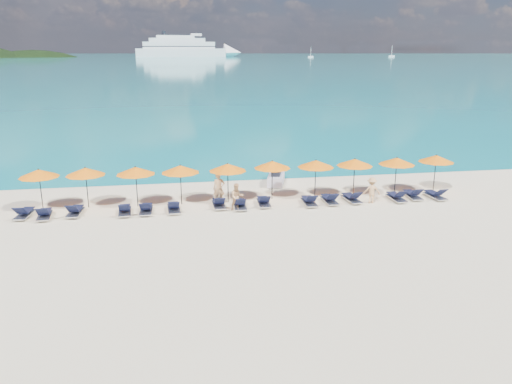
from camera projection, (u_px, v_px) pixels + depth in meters
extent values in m
plane|color=beige|center=(266.00, 234.00, 23.31)|extent=(1400.00, 1400.00, 0.00)
cube|color=#1FA9B2|center=(174.00, 56.00, 649.35)|extent=(1600.00, 1300.00, 0.01)
ellipsoid|color=black|center=(37.00, 91.00, 540.82)|extent=(162.00, 126.00, 85.50)
cube|color=white|center=(181.00, 53.00, 561.65)|extent=(100.47, 25.09, 9.04)
cone|color=white|center=(233.00, 53.00, 574.92)|extent=(21.25, 21.25, 19.89)
cube|color=white|center=(179.00, 45.00, 559.00)|extent=(80.44, 20.97, 7.23)
cube|color=white|center=(177.00, 40.00, 557.11)|extent=(62.46, 17.90, 4.52)
cube|color=white|center=(175.00, 37.00, 555.71)|extent=(42.43, 13.78, 3.16)
cube|color=black|center=(179.00, 46.00, 559.38)|extent=(81.45, 21.22, 0.81)
cube|color=black|center=(179.00, 44.00, 558.51)|extent=(79.44, 20.72, 0.81)
cylinder|color=black|center=(164.00, 33.00, 551.93)|extent=(3.98, 3.98, 4.97)
cube|color=white|center=(311.00, 57.00, 523.68)|extent=(5.69, 1.90, 1.52)
cylinder|color=white|center=(311.00, 52.00, 522.31)|extent=(0.34, 0.34, 9.49)
cube|color=white|center=(391.00, 56.00, 552.64)|extent=(6.74, 2.25, 1.80)
cylinder|color=white|center=(392.00, 51.00, 551.03)|extent=(0.40, 0.40, 11.23)
cube|color=silver|center=(276.00, 179.00, 32.01)|extent=(1.62, 2.74, 0.59)
cube|color=black|center=(276.00, 173.00, 31.69)|extent=(0.81, 1.18, 0.38)
cylinder|color=black|center=(277.00, 167.00, 32.47)|extent=(0.59, 0.22, 0.06)
imported|color=tan|center=(219.00, 189.00, 27.52)|extent=(0.68, 0.46, 1.80)
imported|color=tan|center=(237.00, 197.00, 26.60)|extent=(0.76, 0.49, 1.47)
imported|color=tan|center=(372.00, 190.00, 27.82)|extent=(1.02, 0.60, 1.47)
cylinder|color=black|center=(41.00, 190.00, 26.56)|extent=(0.05, 0.05, 2.20)
cone|color=orange|center=(39.00, 173.00, 26.31)|extent=(2.10, 2.10, 0.42)
sphere|color=black|center=(38.00, 169.00, 26.25)|extent=(0.08, 0.08, 0.08)
cylinder|color=black|center=(87.00, 188.00, 26.94)|extent=(0.05, 0.05, 2.20)
cone|color=orange|center=(85.00, 171.00, 26.69)|extent=(2.10, 2.10, 0.42)
sphere|color=black|center=(85.00, 167.00, 26.63)|extent=(0.08, 0.08, 0.08)
cylinder|color=black|center=(137.00, 187.00, 27.14)|extent=(0.05, 0.05, 2.20)
cone|color=orange|center=(136.00, 171.00, 26.88)|extent=(2.10, 2.10, 0.42)
sphere|color=black|center=(135.00, 167.00, 26.82)|extent=(0.08, 0.08, 0.08)
cylinder|color=black|center=(181.00, 185.00, 27.49)|extent=(0.05, 0.05, 2.20)
cone|color=orange|center=(180.00, 169.00, 27.24)|extent=(2.10, 2.10, 0.42)
sphere|color=black|center=(180.00, 165.00, 27.18)|extent=(0.08, 0.08, 0.08)
cylinder|color=black|center=(228.00, 183.00, 27.89)|extent=(0.05, 0.05, 2.20)
cone|color=orange|center=(228.00, 167.00, 27.63)|extent=(2.10, 2.10, 0.42)
sphere|color=black|center=(228.00, 163.00, 27.57)|extent=(0.08, 0.08, 0.08)
cylinder|color=black|center=(272.00, 180.00, 28.53)|extent=(0.05, 0.05, 2.20)
cone|color=orange|center=(272.00, 165.00, 28.27)|extent=(2.10, 2.10, 0.42)
sphere|color=black|center=(272.00, 161.00, 28.21)|extent=(0.08, 0.08, 0.08)
cylinder|color=black|center=(315.00, 179.00, 28.74)|extent=(0.05, 0.05, 2.20)
cone|color=orange|center=(316.00, 164.00, 28.49)|extent=(2.10, 2.10, 0.42)
sphere|color=black|center=(316.00, 160.00, 28.43)|extent=(0.08, 0.08, 0.08)
cylinder|color=black|center=(354.00, 178.00, 29.09)|extent=(0.05, 0.05, 2.20)
cone|color=orange|center=(355.00, 162.00, 28.83)|extent=(2.10, 2.10, 0.42)
sphere|color=black|center=(355.00, 159.00, 28.77)|extent=(0.08, 0.08, 0.08)
cylinder|color=black|center=(396.00, 176.00, 29.41)|extent=(0.05, 0.05, 2.20)
cone|color=orange|center=(397.00, 161.00, 29.16)|extent=(2.10, 2.10, 0.42)
sphere|color=black|center=(397.00, 157.00, 29.10)|extent=(0.08, 0.08, 0.08)
cylinder|color=black|center=(435.00, 173.00, 30.09)|extent=(0.05, 0.05, 2.20)
cone|color=orange|center=(436.00, 159.00, 29.84)|extent=(2.10, 2.10, 0.42)
sphere|color=black|center=(437.00, 155.00, 29.78)|extent=(0.08, 0.08, 0.08)
cube|color=silver|center=(25.00, 215.00, 25.60)|extent=(0.77, 1.75, 0.06)
cube|color=black|center=(26.00, 210.00, 25.80)|extent=(0.64, 1.14, 0.04)
cube|color=black|center=(20.00, 210.00, 24.96)|extent=(0.60, 0.58, 0.43)
cube|color=silver|center=(45.00, 216.00, 25.46)|extent=(0.78, 1.75, 0.06)
cube|color=black|center=(45.00, 211.00, 25.64)|extent=(0.66, 1.15, 0.04)
cube|color=black|center=(42.00, 211.00, 24.83)|extent=(0.60, 0.59, 0.43)
cube|color=silver|center=(75.00, 212.00, 25.94)|extent=(0.74, 1.74, 0.06)
cube|color=black|center=(76.00, 208.00, 26.14)|extent=(0.62, 1.14, 0.04)
cube|color=black|center=(72.00, 208.00, 25.30)|extent=(0.59, 0.57, 0.43)
cube|color=silver|center=(125.00, 212.00, 26.08)|extent=(0.72, 1.73, 0.06)
cube|color=black|center=(125.00, 207.00, 26.27)|extent=(0.61, 1.13, 0.04)
cube|color=black|center=(124.00, 207.00, 25.45)|extent=(0.58, 0.57, 0.43)
cube|color=silver|center=(146.00, 210.00, 26.27)|extent=(0.67, 1.72, 0.06)
cube|color=black|center=(146.00, 206.00, 26.46)|extent=(0.58, 1.12, 0.04)
cube|color=black|center=(145.00, 206.00, 25.63)|extent=(0.57, 0.55, 0.43)
cube|color=silver|center=(174.00, 209.00, 26.50)|extent=(0.70, 1.73, 0.06)
cube|color=black|center=(173.00, 205.00, 26.69)|extent=(0.60, 1.13, 0.04)
cube|color=black|center=(174.00, 205.00, 25.87)|extent=(0.58, 0.56, 0.43)
cube|color=silver|center=(219.00, 205.00, 27.21)|extent=(0.65, 1.71, 0.06)
cube|color=black|center=(218.00, 201.00, 27.40)|extent=(0.57, 1.11, 0.04)
cube|color=black|center=(220.00, 201.00, 26.58)|extent=(0.56, 0.55, 0.43)
cube|color=silver|center=(240.00, 206.00, 27.07)|extent=(0.72, 1.74, 0.06)
cube|color=black|center=(240.00, 202.00, 27.26)|extent=(0.62, 1.13, 0.04)
cube|color=black|center=(241.00, 201.00, 26.43)|extent=(0.58, 0.57, 0.43)
cube|color=silver|center=(264.00, 203.00, 27.53)|extent=(0.70, 1.73, 0.06)
cube|color=black|center=(263.00, 199.00, 27.73)|extent=(0.60, 1.12, 0.04)
cube|color=black|center=(265.00, 199.00, 26.89)|extent=(0.57, 0.56, 0.43)
cube|color=silver|center=(309.00, 202.00, 27.65)|extent=(0.65, 1.71, 0.06)
cube|color=black|center=(308.00, 198.00, 27.84)|extent=(0.57, 1.11, 0.04)
cube|color=black|center=(312.00, 198.00, 27.01)|extent=(0.56, 0.55, 0.43)
cube|color=silver|center=(330.00, 201.00, 27.95)|extent=(0.64, 1.71, 0.06)
cube|color=black|center=(328.00, 197.00, 28.15)|extent=(0.56, 1.11, 0.04)
cube|color=black|center=(333.00, 196.00, 27.32)|extent=(0.56, 0.54, 0.43)
cube|color=silver|center=(352.00, 199.00, 28.22)|extent=(0.78, 1.75, 0.06)
cube|color=black|center=(350.00, 195.00, 28.41)|extent=(0.65, 1.15, 0.04)
cube|color=black|center=(356.00, 195.00, 27.60)|extent=(0.60, 0.59, 0.43)
cube|color=silver|center=(396.00, 198.00, 28.44)|extent=(0.65, 1.71, 0.06)
cube|color=black|center=(395.00, 194.00, 28.63)|extent=(0.57, 1.11, 0.04)
cube|color=black|center=(401.00, 194.00, 27.81)|extent=(0.56, 0.55, 0.43)
cube|color=silver|center=(413.00, 196.00, 28.86)|extent=(0.70, 1.73, 0.06)
cube|color=black|center=(411.00, 192.00, 29.05)|extent=(0.60, 1.12, 0.04)
cube|color=black|center=(417.00, 192.00, 28.22)|extent=(0.57, 0.56, 0.43)
cube|color=silver|center=(435.00, 196.00, 28.83)|extent=(0.76, 1.75, 0.06)
cube|color=black|center=(433.00, 192.00, 29.02)|extent=(0.64, 1.14, 0.04)
cube|color=black|center=(441.00, 192.00, 28.20)|extent=(0.59, 0.58, 0.43)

